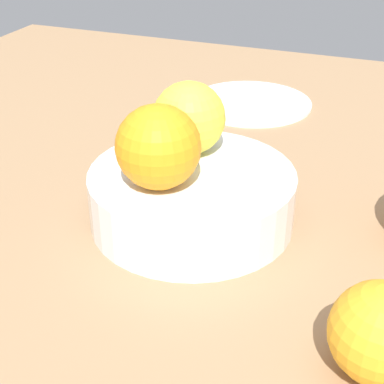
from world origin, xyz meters
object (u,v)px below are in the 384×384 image
(fruit_bowl, at_px, (192,198))
(orange_loose_1, at_px, (382,333))
(orange_in_bowl_1, at_px, (158,147))
(orange_in_bowl_0, at_px, (189,118))
(side_plate, at_px, (251,101))

(fruit_bowl, xyz_separation_m, orange_loose_1, (0.17, -0.13, 0.01))
(orange_in_bowl_1, bearing_deg, orange_in_bowl_0, 90.11)
(orange_in_bowl_1, xyz_separation_m, side_plate, (-0.01, 0.33, -0.08))
(orange_loose_1, xyz_separation_m, side_plate, (-0.20, 0.42, -0.03))
(fruit_bowl, distance_m, orange_in_bowl_1, 0.07)
(orange_in_bowl_1, distance_m, side_plate, 0.33)
(orange_in_bowl_0, relative_size, orange_in_bowl_1, 0.95)
(orange_in_bowl_1, xyz_separation_m, orange_loose_1, (0.19, -0.10, -0.05))
(fruit_bowl, distance_m, orange_loose_1, 0.21)
(fruit_bowl, xyz_separation_m, orange_in_bowl_0, (-0.02, 0.04, 0.06))
(fruit_bowl, height_order, orange_in_bowl_0, orange_in_bowl_0)
(orange_in_bowl_0, relative_size, orange_loose_1, 1.00)
(fruit_bowl, height_order, orange_in_bowl_1, orange_in_bowl_1)
(fruit_bowl, bearing_deg, side_plate, 95.77)
(orange_in_bowl_0, relative_size, side_plate, 0.41)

